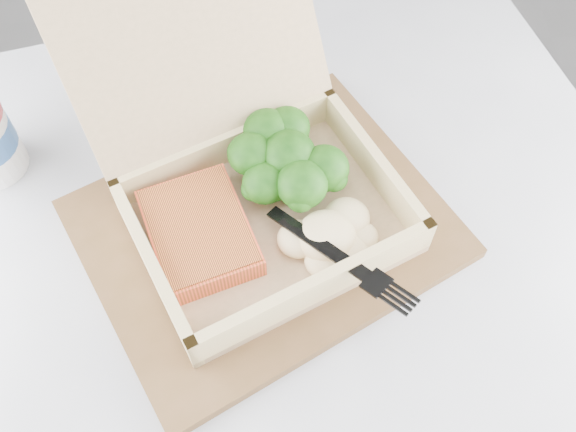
{
  "coord_description": "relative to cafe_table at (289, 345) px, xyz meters",
  "views": [
    {
      "loc": [
        0.44,
        -0.77,
        1.26
      ],
      "look_at": [
        0.45,
        -0.47,
        0.76
      ],
      "focal_mm": 40.0,
      "sensor_mm": 36.0,
      "label": 1
    }
  ],
  "objects": [
    {
      "name": "takeout_container",
      "position": [
        -0.04,
        0.09,
        0.25
      ],
      "size": [
        0.34,
        0.36,
        0.2
      ],
      "rotation": [
        0.0,
        0.0,
        0.46
      ],
      "color": "tan",
      "rests_on": "serving_tray"
    },
    {
      "name": "cafe_table",
      "position": [
        0.0,
        0.0,
        0.0
      ],
      "size": [
        0.93,
        0.93,
        0.71
      ],
      "rotation": [
        0.0,
        0.0,
        0.26
      ],
      "color": "black",
      "rests_on": "floor"
    },
    {
      "name": "plastic_fork",
      "position": [
        0.01,
        0.02,
        0.23
      ],
      "size": [
        0.13,
        0.13,
        0.02
      ],
      "rotation": [
        0.0,
        0.0,
        3.92
      ],
      "color": "black",
      "rests_on": "mashed_potatoes"
    },
    {
      "name": "receipt",
      "position": [
        -0.05,
        0.21,
        0.18
      ],
      "size": [
        0.09,
        0.15,
        0.0
      ],
      "primitive_type": "cube",
      "rotation": [
        0.0,
        0.0,
        0.08
      ],
      "color": "white",
      "rests_on": "cafe_table"
    },
    {
      "name": "floor",
      "position": [
        -0.45,
        0.51,
        -0.53
      ],
      "size": [
        4.0,
        4.0,
        0.0
      ],
      "primitive_type": "plane",
      "color": "gray",
      "rests_on": "ground"
    },
    {
      "name": "mashed_potatoes",
      "position": [
        0.03,
        0.02,
        0.22
      ],
      "size": [
        0.09,
        0.08,
        0.03
      ],
      "primitive_type": "ellipsoid",
      "color": "beige",
      "rests_on": "takeout_container"
    },
    {
      "name": "serving_tray",
      "position": [
        -0.02,
        0.05,
        0.19
      ],
      "size": [
        0.42,
        0.39,
        0.01
      ],
      "primitive_type": "cube",
      "rotation": [
        0.0,
        0.0,
        0.51
      ],
      "color": "brown",
      "rests_on": "cafe_table"
    },
    {
      "name": "broccoli_pile",
      "position": [
        0.0,
        0.1,
        0.23
      ],
      "size": [
        0.12,
        0.12,
        0.04
      ],
      "primitive_type": null,
      "color": "#2A6E18",
      "rests_on": "takeout_container"
    },
    {
      "name": "salmon_fillet",
      "position": [
        -0.08,
        0.03,
        0.22
      ],
      "size": [
        0.12,
        0.14,
        0.02
      ],
      "primitive_type": "cube",
      "rotation": [
        0.0,
        0.0,
        0.35
      ],
      "color": "#F95330",
      "rests_on": "takeout_container"
    }
  ]
}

